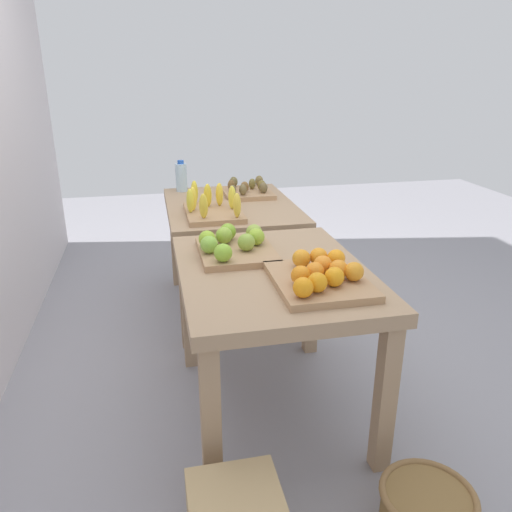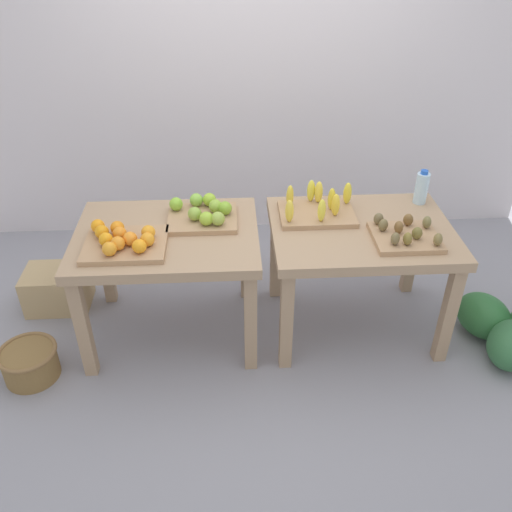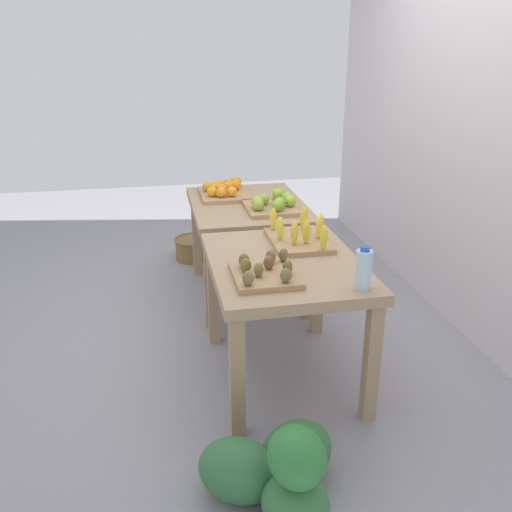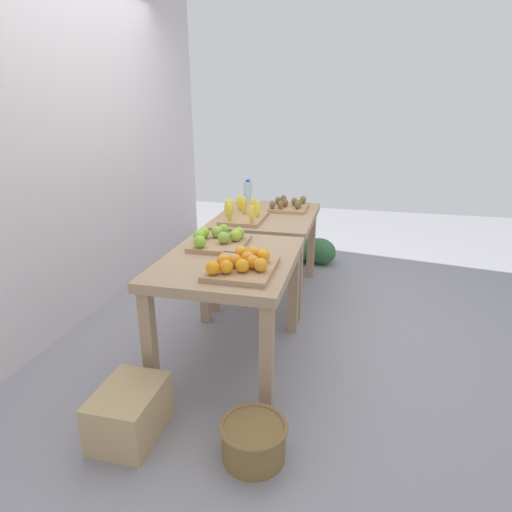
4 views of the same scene
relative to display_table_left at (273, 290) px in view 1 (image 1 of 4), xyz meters
The scene contains 9 objects.
ground_plane 0.83m from the display_table_left, ahead, with size 8.00×8.00×0.00m, color gray.
display_table_left is the anchor object (origin of this frame).
display_table_right 1.12m from the display_table_left, ahead, with size 1.04×0.80×0.72m.
orange_bin 0.29m from the display_table_left, 146.19° to the right, with size 0.44×0.36×0.11m.
apple_bin 0.29m from the display_table_left, 32.24° to the left, with size 0.41×0.35×0.11m.
banana_crate 0.91m from the display_table_left, ahead, with size 0.44×0.32×0.17m.
kiwi_bin 1.34m from the display_table_left, ahead, with size 0.36×0.32×0.10m.
water_bottle 1.58m from the display_table_left, 10.19° to the left, with size 0.08×0.08×0.22m.
watermelon_pile 2.09m from the display_table_left, ahead, with size 0.64×0.71×0.47m.
Camera 1 is at (-2.48, 0.49, 1.53)m, focal length 34.82 mm.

